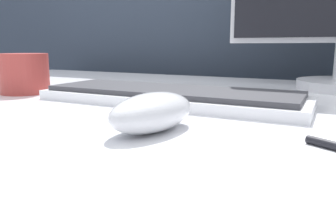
% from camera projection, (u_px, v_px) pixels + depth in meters
% --- Properties ---
extents(partition_panel, '(5.00, 0.03, 1.36)m').
position_uv_depth(partition_panel, '(256.00, 102.00, 1.09)').
color(partition_panel, '#333D4C').
rests_on(partition_panel, ground_plane).
extents(computer_mouse_near, '(0.08, 0.13, 0.04)m').
position_uv_depth(computer_mouse_near, '(153.00, 112.00, 0.35)').
color(computer_mouse_near, silver).
rests_on(computer_mouse_near, desk).
extents(keyboard, '(0.44, 0.15, 0.02)m').
position_uv_depth(keyboard, '(170.00, 96.00, 0.53)').
color(keyboard, white).
rests_on(keyboard, desk).
extents(mug, '(0.09, 0.09, 0.08)m').
position_uv_depth(mug, '(25.00, 73.00, 0.64)').
color(mug, '#A33833').
rests_on(mug, desk).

